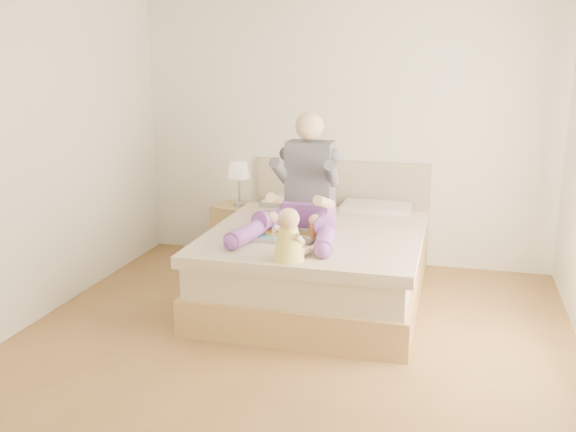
% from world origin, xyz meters
% --- Properties ---
extents(room, '(4.02, 4.22, 2.71)m').
position_xyz_m(room, '(0.08, 0.01, 1.51)').
color(room, brown).
rests_on(room, ground).
extents(bed, '(1.70, 2.18, 1.00)m').
position_xyz_m(bed, '(0.00, 1.08, 0.32)').
color(bed, '#9E7D49').
rests_on(bed, ground).
extents(nightstand, '(0.53, 0.50, 0.54)m').
position_xyz_m(nightstand, '(-1.00, 1.88, 0.27)').
color(nightstand, '#9E7D49').
rests_on(nightstand, ground).
extents(lamp, '(0.22, 0.22, 0.44)m').
position_xyz_m(lamp, '(-0.99, 1.85, 0.87)').
color(lamp, '#B3B6BA').
rests_on(lamp, nightstand).
extents(adult, '(0.82, 1.16, 0.97)m').
position_xyz_m(adult, '(-0.12, 0.98, 0.89)').
color(adult, '#6E398F').
rests_on(adult, bed).
extents(tray, '(0.52, 0.43, 0.14)m').
position_xyz_m(tray, '(-0.17, 0.63, 0.64)').
color(tray, '#B3B6BA').
rests_on(tray, bed).
extents(baby, '(0.28, 0.33, 0.37)m').
position_xyz_m(baby, '(-0.02, 0.12, 0.76)').
color(baby, '#F2E14C').
rests_on(baby, bed).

